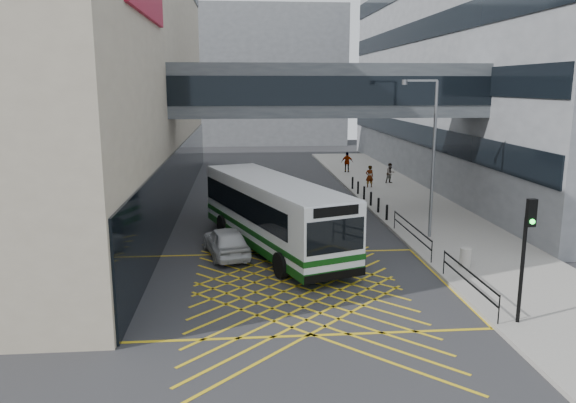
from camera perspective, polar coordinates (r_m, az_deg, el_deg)
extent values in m
plane|color=#333335|center=(22.47, 0.89, -8.59)|extent=(120.00, 120.00, 0.00)
cube|color=black|center=(37.60, -10.69, 2.65)|extent=(0.10, 41.50, 4.00)
cube|color=gray|center=(52.06, 25.95, 13.00)|extent=(24.00, 44.00, 20.00)
cube|color=black|center=(47.27, 12.55, 6.84)|extent=(0.10, 43.50, 1.60)
cube|color=black|center=(47.12, 12.77, 11.69)|extent=(0.10, 43.50, 1.60)
cube|color=black|center=(47.31, 13.00, 16.53)|extent=(0.10, 43.50, 1.60)
cube|color=gray|center=(80.97, -4.93, 12.53)|extent=(28.00, 16.00, 18.00)
cube|color=#4A4F54|center=(33.36, 4.03, 11.18)|extent=(20.00, 4.00, 3.00)
cube|color=black|center=(31.37, 4.61, 11.14)|extent=(19.50, 0.06, 1.60)
cube|color=black|center=(35.36, 3.52, 11.22)|extent=(19.50, 0.06, 1.60)
cube|color=#9F9A91|center=(38.43, 12.05, -0.12)|extent=(6.00, 54.00, 0.16)
cube|color=gold|center=(22.46, 0.89, -8.58)|extent=(12.00, 9.00, 0.01)
cube|color=white|center=(26.87, -1.54, -1.06)|extent=(6.72, 12.21, 2.95)
cube|color=#0D430F|center=(27.18, -1.53, -3.71)|extent=(6.78, 12.26, 0.37)
cube|color=#0D430F|center=(27.03, -1.54, -2.53)|extent=(6.80, 12.27, 0.24)
cube|color=black|center=(27.37, -2.10, -0.01)|extent=(6.25, 10.80, 1.15)
cube|color=black|center=(21.62, 4.85, -3.53)|extent=(2.39, 0.95, 1.31)
cube|color=black|center=(21.36, 4.92, -1.00)|extent=(1.87, 0.74, 0.38)
cube|color=white|center=(26.58, -1.56, 2.06)|extent=(6.66, 12.10, 0.11)
cube|color=black|center=(22.07, 4.80, -7.51)|extent=(2.60, 1.05, 0.33)
cube|color=black|center=(32.61, -5.77, -1.19)|extent=(2.60, 1.05, 0.33)
cylinder|color=black|center=(23.22, -0.73, -6.48)|extent=(0.67, 1.13, 1.09)
cylinder|color=black|center=(24.43, 5.18, -5.60)|extent=(0.67, 1.13, 1.09)
cylinder|color=black|center=(29.87, -6.65, -2.41)|extent=(0.67, 1.13, 1.09)
cylinder|color=black|center=(30.82, -1.80, -1.89)|extent=(0.67, 1.13, 1.09)
imported|color=silver|center=(26.25, -6.31, -4.02)|extent=(2.80, 4.75, 1.42)
imported|color=black|center=(30.92, 1.01, -1.44)|extent=(3.40, 5.22, 1.52)
imported|color=#94979D|center=(36.36, -1.84, 0.37)|extent=(2.50, 4.40, 1.29)
cylinder|color=black|center=(19.75, 22.66, -6.51)|extent=(0.13, 0.13, 3.53)
cube|color=black|center=(19.07, 23.48, -1.06)|extent=(0.30, 0.20, 0.88)
sphere|color=#19E533|center=(19.04, 23.57, -1.89)|extent=(0.18, 0.18, 0.17)
cylinder|color=slate|center=(29.09, 14.54, 4.03)|extent=(0.18, 0.18, 7.87)
cube|color=slate|center=(28.75, 13.37, 11.87)|extent=(1.56, 0.38, 0.10)
cylinder|color=slate|center=(28.65, 11.77, 11.78)|extent=(0.32, 0.32, 0.25)
cylinder|color=#ADA89E|center=(25.29, 17.59, -5.44)|extent=(0.48, 0.48, 0.84)
cube|color=black|center=(21.75, 17.91, -6.78)|extent=(0.05, 5.00, 0.05)
cube|color=black|center=(21.88, 17.84, -7.77)|extent=(0.05, 5.00, 0.05)
cube|color=black|center=(28.06, 12.44, -2.35)|extent=(0.05, 6.00, 0.05)
cube|color=black|center=(28.16, 12.41, -3.14)|extent=(0.05, 6.00, 0.05)
cylinder|color=black|center=(19.77, 20.64, -10.24)|extent=(0.04, 0.04, 1.00)
cylinder|color=black|center=(24.09, 15.56, -5.96)|extent=(0.04, 0.04, 1.00)
cylinder|color=black|center=(25.44, 14.39, -4.96)|extent=(0.04, 0.04, 1.00)
cylinder|color=black|center=(30.96, 10.77, -1.82)|extent=(0.04, 0.04, 1.00)
cylinder|color=black|center=(32.87, 10.01, -1.09)|extent=(0.14, 0.14, 0.90)
cylinder|color=black|center=(34.76, 9.17, -0.36)|extent=(0.14, 0.14, 0.90)
cylinder|color=black|center=(36.67, 8.42, 0.29)|extent=(0.14, 0.14, 0.90)
cylinder|color=black|center=(38.58, 7.74, 0.88)|extent=(0.14, 0.14, 0.90)
cylinder|color=black|center=(40.50, 7.13, 1.41)|extent=(0.14, 0.14, 0.90)
cylinder|color=black|center=(42.42, 6.57, 1.89)|extent=(0.14, 0.14, 0.90)
imported|color=gray|center=(43.17, 8.28, 2.54)|extent=(0.70, 0.53, 1.67)
imported|color=gray|center=(45.34, 10.35, 2.84)|extent=(0.88, 0.69, 1.58)
imported|color=gray|center=(50.53, 6.04, 3.99)|extent=(1.14, 0.71, 1.79)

